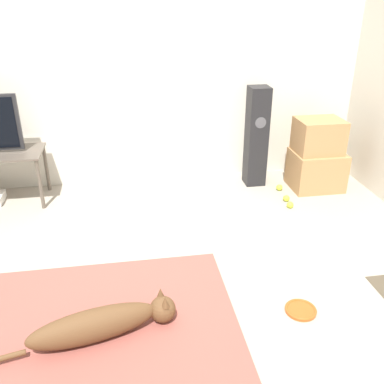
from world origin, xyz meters
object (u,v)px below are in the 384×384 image
Objects in this scene: tennis_ball_by_boxes at (290,205)px; tennis_ball_near_speaker at (286,198)px; dog at (103,323)px; cardboard_box_upper at (319,136)px; frisbee at (301,310)px; tennis_ball_loose_on_carpet at (279,188)px; floor_speaker at (256,137)px; cardboard_box_lower at (316,170)px.

tennis_ball_by_boxes is 0.15m from tennis_ball_near_speaker.
dog reaches higher than tennis_ball_by_boxes.
dog is 2.94m from cardboard_box_upper.
frisbee is 3.19× the size of tennis_ball_by_boxes.
dog is 2.30m from tennis_ball_by_boxes.
tennis_ball_loose_on_carpet is (1.80, 1.87, -0.08)m from dog.
floor_speaker reaches higher than cardboard_box_upper.
tennis_ball_loose_on_carpet is at bearing 74.38° from frisbee.
tennis_ball_near_speaker is at bearing 42.10° from dog.
cardboard_box_lower is at bearing 44.02° from tennis_ball_by_boxes.
dog is at bearing -178.81° from frisbee.
tennis_ball_near_speaker is (0.50, 1.58, 0.02)m from frisbee.
cardboard_box_lower reaches higher than dog.
tennis_ball_by_boxes and tennis_ball_loose_on_carpet have the same top height.
floor_speaker is at bearing 160.34° from cardboard_box_lower.
cardboard_box_upper is (-0.01, 0.02, 0.38)m from cardboard_box_lower.
tennis_ball_by_boxes is (0.48, 1.44, 0.02)m from frisbee.
cardboard_box_lower is 8.01× the size of tennis_ball_by_boxes.
tennis_ball_near_speaker is (1.78, 1.61, -0.08)m from dog.
tennis_ball_loose_on_carpet is at bearing -48.04° from floor_speaker.
floor_speaker reaches higher than tennis_ball_loose_on_carpet.
floor_speaker is 16.10× the size of tennis_ball_by_boxes.
frisbee is 1.52m from tennis_ball_by_boxes.
frisbee is 0.20× the size of floor_speaker.
floor_speaker is at bearing 81.76° from frisbee.
floor_speaker is at bearing 105.43° from tennis_ball_by_boxes.
cardboard_box_upper reaches higher than tennis_ball_by_boxes.
frisbee is 1.66m from tennis_ball_near_speaker.
dog is 2.67m from floor_speaker.
cardboard_box_upper is at bearing 41.01° from dog.
cardboard_box_upper is at bearing -18.77° from floor_speaker.
tennis_ball_near_speaker is at bearing -68.71° from floor_speaker.
tennis_ball_by_boxes reaches higher than frisbee.
cardboard_box_upper is 0.43× the size of floor_speaker.
frisbee is 3.19× the size of tennis_ball_near_speaker.
floor_speaker reaches higher than tennis_ball_by_boxes.
dog is 2.49× the size of cardboard_box_upper.
tennis_ball_near_speaker is 1.00× the size of tennis_ball_loose_on_carpet.
frisbee is at bearing -115.69° from cardboard_box_upper.
cardboard_box_lower is 8.01× the size of tennis_ball_near_speaker.
tennis_ball_by_boxes is at bearing 39.67° from dog.
frisbee is at bearing -116.24° from cardboard_box_lower.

